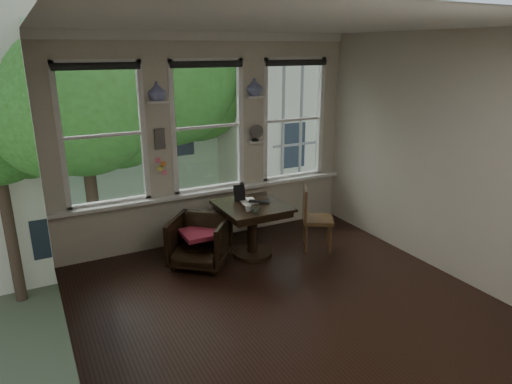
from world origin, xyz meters
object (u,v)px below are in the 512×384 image
mug (248,208)px  side_chair_right (318,219)px  table (252,230)px  armchair_left (200,242)px  laptop (259,203)px

mug → side_chair_right: bearing=-1.9°
table → side_chair_right: 0.96m
armchair_left → mug: mug is taller
armchair_left → mug: 0.79m
armchair_left → side_chair_right: side_chair_right is taller
armchair_left → laptop: 0.96m
mug → laptop: bearing=37.4°
laptop → armchair_left: bearing=-149.4°
armchair_left → side_chair_right: bearing=30.0°
table → side_chair_right: (0.92, -0.25, 0.09)m
armchair_left → laptop: laptop is taller
side_chair_right → mug: (-1.09, 0.04, 0.33)m
armchair_left → laptop: bearing=36.1°
laptop → mug: bearing=-107.9°
mug → table: bearing=51.0°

